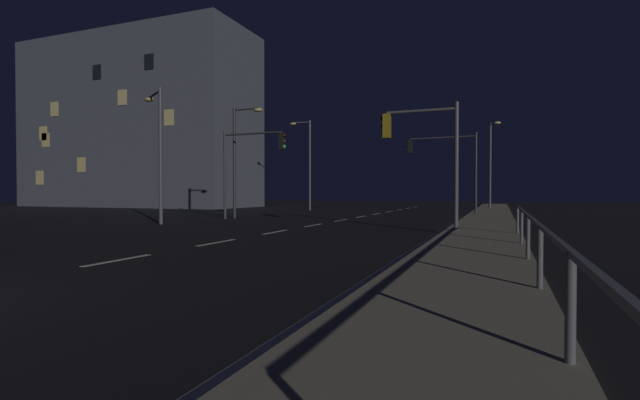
% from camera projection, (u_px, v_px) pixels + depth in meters
% --- Properties ---
extents(ground_plane, '(112.00, 112.00, 0.00)m').
position_uv_depth(ground_plane, '(317.00, 225.00, 22.30)').
color(ground_plane, black).
rests_on(ground_plane, ground).
extents(sidewalk_right, '(2.71, 77.00, 0.14)m').
position_uv_depth(sidewalk_right, '(484.00, 228.00, 19.46)').
color(sidewalk_right, gray).
rests_on(sidewalk_right, ground).
extents(lane_markings_center, '(0.14, 50.00, 0.01)m').
position_uv_depth(lane_markings_center, '(341.00, 220.00, 25.55)').
color(lane_markings_center, silver).
rests_on(lane_markings_center, ground).
extents(lane_edge_line, '(0.14, 53.00, 0.01)m').
position_uv_depth(lane_edge_line, '(456.00, 221.00, 24.70)').
color(lane_edge_line, silver).
rests_on(lane_edge_line, ground).
extents(traffic_light_near_right, '(4.82, 0.57, 5.47)m').
position_uv_depth(traffic_light_near_right, '(445.00, 157.00, 31.51)').
color(traffic_light_near_right, '#2D3033').
rests_on(traffic_light_near_right, sidewalk_right).
extents(traffic_light_mid_right, '(4.13, 0.35, 5.21)m').
position_uv_depth(traffic_light_mid_right, '(251.00, 156.00, 26.25)').
color(traffic_light_mid_right, '#38383D').
rests_on(traffic_light_mid_right, ground).
extents(traffic_light_mid_left, '(3.01, 0.34, 4.86)m').
position_uv_depth(traffic_light_mid_left, '(422.00, 142.00, 17.66)').
color(traffic_light_mid_left, '#4C4C51').
rests_on(traffic_light_mid_left, sidewalk_right).
extents(street_lamp_median, '(0.94, 2.02, 7.48)m').
position_uv_depth(street_lamp_median, '(492.00, 157.00, 39.66)').
color(street_lamp_median, '#4C4C51').
rests_on(street_lamp_median, sidewalk_right).
extents(street_lamp_corner, '(1.89, 0.46, 7.78)m').
position_uv_depth(street_lamp_corner, '(307.00, 157.00, 39.45)').
color(street_lamp_corner, '#4C4C51').
rests_on(street_lamp_corner, ground).
extents(street_lamp_across_street, '(2.04, 0.36, 6.70)m').
position_uv_depth(street_lamp_across_street, '(239.00, 151.00, 27.50)').
color(street_lamp_across_street, '#2D3033').
rests_on(street_lamp_across_street, ground).
extents(street_lamp_mid_block, '(2.09, 1.41, 6.74)m').
position_uv_depth(street_lamp_mid_block, '(158.00, 142.00, 22.80)').
color(street_lamp_mid_block, '#4C4C51').
rests_on(street_lamp_mid_block, ground).
extents(barrier_fence, '(0.09, 16.36, 0.98)m').
position_uv_depth(barrier_fence, '(533.00, 231.00, 8.44)').
color(barrier_fence, '#59595E').
rests_on(barrier_fence, sidewalk_right).
extents(building_distant, '(25.96, 9.46, 18.08)m').
position_uv_depth(building_distant, '(139.00, 124.00, 49.94)').
color(building_distant, '#4C515B').
rests_on(building_distant, ground).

